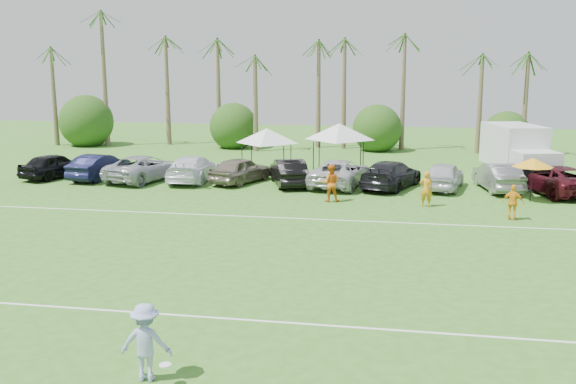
# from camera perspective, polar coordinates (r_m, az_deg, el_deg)

# --- Properties ---
(ground) EXTENTS (120.00, 120.00, 0.00)m
(ground) POSITION_cam_1_polar(r_m,az_deg,el_deg) (17.63, -17.81, -12.43)
(ground) COLOR #387021
(ground) RESTS_ON ground
(field_lines) EXTENTS (80.00, 12.10, 0.01)m
(field_lines) POSITION_cam_1_polar(r_m,az_deg,el_deg) (24.54, -9.16, -5.27)
(field_lines) COLOR white
(field_lines) RESTS_ON ground
(palm_tree_0) EXTENTS (2.40, 2.40, 8.90)m
(palm_tree_0) POSITION_cam_1_polar(r_m,az_deg,el_deg) (60.13, -20.23, 11.10)
(palm_tree_0) COLOR brown
(palm_tree_0) RESTS_ON ground
(palm_tree_1) EXTENTS (2.40, 2.40, 9.90)m
(palm_tree_1) POSITION_cam_1_polar(r_m,az_deg,el_deg) (57.82, -15.89, 12.24)
(palm_tree_1) COLOR brown
(palm_tree_1) RESTS_ON ground
(palm_tree_2) EXTENTS (2.40, 2.40, 10.90)m
(palm_tree_2) POSITION_cam_1_polar(r_m,az_deg,el_deg) (55.89, -11.19, 13.38)
(palm_tree_2) COLOR brown
(palm_tree_2) RESTS_ON ground
(palm_tree_3) EXTENTS (2.40, 2.40, 11.90)m
(palm_tree_3) POSITION_cam_1_polar(r_m,az_deg,el_deg) (54.64, -7.18, 14.45)
(palm_tree_3) COLOR brown
(palm_tree_3) RESTS_ON ground
(palm_tree_4) EXTENTS (2.40, 2.40, 8.90)m
(palm_tree_4) POSITION_cam_1_polar(r_m,az_deg,el_deg) (53.53, -2.92, 11.83)
(palm_tree_4) COLOR brown
(palm_tree_4) RESTS_ON ground
(palm_tree_5) EXTENTS (2.40, 2.40, 9.90)m
(palm_tree_5) POSITION_cam_1_polar(r_m,az_deg,el_deg) (52.81, 1.42, 12.79)
(palm_tree_5) COLOR brown
(palm_tree_5) RESTS_ON ground
(palm_tree_6) EXTENTS (2.40, 2.40, 10.90)m
(palm_tree_6) POSITION_cam_1_polar(r_m,az_deg,el_deg) (52.39, 5.88, 13.69)
(palm_tree_6) COLOR brown
(palm_tree_6) RESTS_ON ground
(palm_tree_7) EXTENTS (2.40, 2.40, 11.90)m
(palm_tree_7) POSITION_cam_1_polar(r_m,az_deg,el_deg) (52.30, 10.41, 14.51)
(palm_tree_7) COLOR brown
(palm_tree_7) RESTS_ON ground
(palm_tree_8) EXTENTS (2.40, 2.40, 8.90)m
(palm_tree_8) POSITION_cam_1_polar(r_m,az_deg,el_deg) (52.46, 15.89, 11.43)
(palm_tree_8) COLOR brown
(palm_tree_8) RESTS_ON ground
(palm_tree_9) EXTENTS (2.40, 2.40, 9.90)m
(palm_tree_9) POSITION_cam_1_polar(r_m,az_deg,el_deg) (53.21, 21.42, 12.03)
(palm_tree_9) COLOR brown
(palm_tree_9) RESTS_ON ground
(bush_tree_0) EXTENTS (4.00, 4.00, 4.00)m
(bush_tree_0) POSITION_cam_1_polar(r_m,az_deg,el_deg) (59.80, -16.88, 5.85)
(bush_tree_0) COLOR brown
(bush_tree_0) RESTS_ON ground
(bush_tree_1) EXTENTS (4.00, 4.00, 4.00)m
(bush_tree_1) POSITION_cam_1_polar(r_m,az_deg,el_deg) (55.21, -4.67, 5.88)
(bush_tree_1) COLOR brown
(bush_tree_1) RESTS_ON ground
(bush_tree_2) EXTENTS (4.00, 4.00, 4.00)m
(bush_tree_2) POSITION_cam_1_polar(r_m,az_deg,el_deg) (53.48, 7.94, 5.64)
(bush_tree_2) COLOR brown
(bush_tree_2) RESTS_ON ground
(bush_tree_3) EXTENTS (4.00, 4.00, 4.00)m
(bush_tree_3) POSITION_cam_1_polar(r_m,az_deg,el_deg) (54.07, 18.63, 5.22)
(bush_tree_3) COLOR brown
(bush_tree_3) RESTS_ON ground
(sideline_player_a) EXTENTS (0.69, 0.48, 1.78)m
(sideline_player_a) POSITION_cam_1_polar(r_m,az_deg,el_deg) (32.42, 12.19, 0.27)
(sideline_player_a) COLOR orange
(sideline_player_a) RESTS_ON ground
(sideline_player_b) EXTENTS (1.01, 0.83, 1.93)m
(sideline_player_b) POSITION_cam_1_polar(r_m,az_deg,el_deg) (32.92, 3.79, 0.79)
(sideline_player_b) COLOR orange
(sideline_player_b) RESTS_ON ground
(sideline_player_c) EXTENTS (1.03, 0.67, 1.62)m
(sideline_player_c) POSITION_cam_1_polar(r_m,az_deg,el_deg) (30.69, 19.38, -0.88)
(sideline_player_c) COLOR #F8A31B
(sideline_player_c) RESTS_ON ground
(box_truck) EXTENTS (3.86, 6.86, 3.34)m
(box_truck) POSITION_cam_1_polar(r_m,az_deg,el_deg) (41.00, 19.82, 3.38)
(box_truck) COLOR silver
(box_truck) RESTS_ON ground
(canopy_tent_left) EXTENTS (4.17, 4.17, 3.38)m
(canopy_tent_left) POSITION_cam_1_polar(r_m,az_deg,el_deg) (41.63, -1.89, 5.68)
(canopy_tent_left) COLOR black
(canopy_tent_left) RESTS_ON ground
(canopy_tent_right) EXTENTS (4.60, 4.60, 3.72)m
(canopy_tent_right) POSITION_cam_1_polar(r_m,az_deg,el_deg) (41.92, 4.60, 6.10)
(canopy_tent_right) COLOR black
(canopy_tent_right) RESTS_ON ground
(market_umbrella) EXTENTS (2.05, 2.05, 2.28)m
(market_umbrella) POSITION_cam_1_polar(r_m,az_deg,el_deg) (34.91, 20.93, 2.47)
(market_umbrella) COLOR black
(market_umbrella) RESTS_ON ground
(frisbee_player) EXTENTS (1.25, 0.74, 1.79)m
(frisbee_player) POSITION_cam_1_polar(r_m,az_deg,el_deg) (14.89, -12.52, -12.90)
(frisbee_player) COLOR #97A5D7
(frisbee_player) RESTS_ON ground
(parked_car_0) EXTENTS (3.18, 4.92, 1.56)m
(parked_car_0) POSITION_cam_1_polar(r_m,az_deg,el_deg) (42.39, -20.05, 2.23)
(parked_car_0) COLOR black
(parked_car_0) RESTS_ON ground
(parked_car_1) EXTENTS (2.31, 4.92, 1.56)m
(parked_car_1) POSITION_cam_1_polar(r_m,az_deg,el_deg) (41.07, -16.42, 2.18)
(parked_car_1) COLOR black
(parked_car_1) RESTS_ON ground
(parked_car_2) EXTENTS (3.96, 6.09, 1.56)m
(parked_car_2) POSITION_cam_1_polar(r_m,az_deg,el_deg) (39.80, -12.64, 2.09)
(parked_car_2) COLOR #9D9FA8
(parked_car_2) RESTS_ON ground
(parked_car_3) EXTENTS (2.23, 5.39, 1.56)m
(parked_car_3) POSITION_cam_1_polar(r_m,az_deg,el_deg) (39.10, -8.44, 2.08)
(parked_car_3) COLOR white
(parked_car_3) RESTS_ON ground
(parked_car_4) EXTENTS (3.35, 4.93, 1.56)m
(parked_car_4) POSITION_cam_1_polar(r_m,az_deg,el_deg) (38.25, -4.24, 1.97)
(parked_car_4) COLOR #786D5D
(parked_car_4) RESTS_ON ground
(parked_car_5) EXTENTS (3.11, 5.01, 1.56)m
(parked_car_5) POSITION_cam_1_polar(r_m,az_deg,el_deg) (37.41, 0.06, 1.79)
(parked_car_5) COLOR black
(parked_car_5) RESTS_ON ground
(parked_car_6) EXTENTS (3.48, 5.96, 1.56)m
(parked_car_6) POSITION_cam_1_polar(r_m,az_deg,el_deg) (37.23, 4.59, 1.71)
(parked_car_6) COLOR #B8B8BA
(parked_car_6) RESTS_ON ground
(parked_car_7) EXTENTS (3.90, 5.79, 1.56)m
(parked_car_7) POSITION_cam_1_polar(r_m,az_deg,el_deg) (37.03, 9.14, 1.55)
(parked_car_7) COLOR black
(parked_car_7) RESTS_ON ground
(parked_car_8) EXTENTS (2.75, 4.85, 1.56)m
(parked_car_8) POSITION_cam_1_polar(r_m,az_deg,el_deg) (37.22, 13.69, 1.42)
(parked_car_8) COLOR silver
(parked_car_8) RESTS_ON ground
(parked_car_9) EXTENTS (2.42, 4.94, 1.56)m
(parked_car_9) POSITION_cam_1_polar(r_m,az_deg,el_deg) (37.69, 18.15, 1.30)
(parked_car_9) COLOR slate
(parked_car_9) RESTS_ON ground
(parked_car_10) EXTENTS (4.18, 6.13, 1.56)m
(parked_car_10) POSITION_cam_1_polar(r_m,az_deg,el_deg) (37.83, 22.67, 1.02)
(parked_car_10) COLOR #450E18
(parked_car_10) RESTS_ON ground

